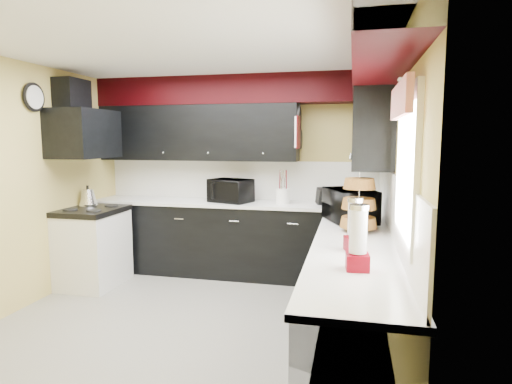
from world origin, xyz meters
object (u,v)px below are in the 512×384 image
microwave (351,206)px  utensil_crock (283,196)px  toaster_oven (230,191)px  kettle (88,197)px  knife_block (321,197)px

microwave → utensil_crock: size_ratio=3.09×
toaster_oven → kettle: toaster_oven is taller
utensil_crock → knife_block: (0.46, 0.02, 0.01)m
toaster_oven → knife_block: (1.12, 0.03, -0.04)m
toaster_oven → kettle: bearing=-143.5°
utensil_crock → kettle: size_ratio=0.83×
utensil_crock → kettle: 2.38m
kettle → knife_block: bearing=10.9°
toaster_oven → microwave: size_ratio=0.88×
microwave → utensil_crock: microwave is taller
toaster_oven → knife_block: bearing=20.9°
toaster_oven → utensil_crock: 0.67m
kettle → toaster_oven: bearing=17.0°
kettle → utensil_crock: bearing=12.5°
toaster_oven → utensil_crock: size_ratio=2.72×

